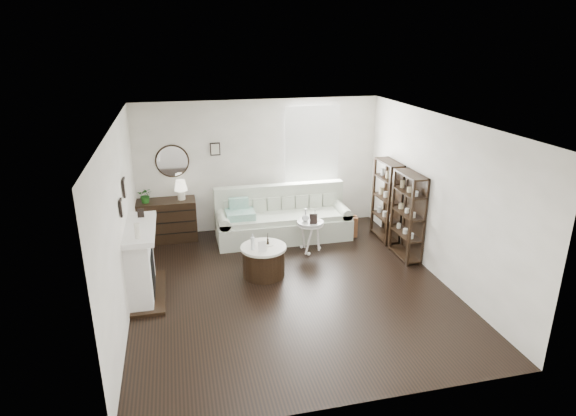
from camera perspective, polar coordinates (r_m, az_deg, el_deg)
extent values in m
plane|color=black|center=(7.97, 0.35, -9.33)|extent=(5.50, 5.50, 0.00)
plane|color=white|center=(7.07, 0.39, 10.19)|extent=(5.50, 5.50, 0.00)
plane|color=beige|center=(9.99, -3.37, 5.05)|extent=(5.00, 0.00, 5.00)
plane|color=beige|center=(5.02, 7.92, -10.57)|extent=(5.00, 0.00, 5.00)
plane|color=beige|center=(7.27, -19.15, -1.69)|extent=(0.00, 5.50, 5.50)
plane|color=beige|center=(8.33, 17.33, 1.18)|extent=(0.00, 5.50, 5.50)
cube|color=white|center=(10.15, 2.79, 6.75)|extent=(1.00, 0.02, 1.80)
cube|color=white|center=(10.09, 2.88, 6.67)|extent=(1.15, 0.02, 1.90)
cylinder|color=silver|center=(9.77, -13.56, 5.41)|extent=(0.60, 0.03, 0.60)
cube|color=black|center=(9.75, -8.63, 6.92)|extent=(0.20, 0.03, 0.26)
cube|color=white|center=(7.84, -17.08, -6.27)|extent=(0.34, 1.20, 1.10)
cube|color=black|center=(7.90, -16.75, -7.24)|extent=(0.30, 0.65, 0.70)
cube|color=white|center=(7.61, -17.13, -2.38)|extent=(0.44, 1.35, 0.08)
cube|color=black|center=(8.07, -16.13, -9.59)|extent=(0.50, 1.40, 0.05)
cylinder|color=beige|center=(7.14, -17.43, -2.58)|extent=(0.08, 0.08, 0.22)
cube|color=black|center=(7.95, -17.06, -0.59)|extent=(0.10, 0.03, 0.14)
cube|color=black|center=(7.14, -19.17, 0.06)|extent=(0.03, 0.18, 0.24)
cube|color=black|center=(7.73, -18.84, 2.33)|extent=(0.03, 0.22, 0.28)
cube|color=black|center=(9.72, 11.63, 0.87)|extent=(0.30, 0.80, 1.60)
cylinder|color=#C3B386|center=(9.59, 12.02, -1.19)|extent=(0.08, 0.08, 0.11)
cylinder|color=#C3B386|center=(9.80, 11.41, -0.68)|extent=(0.08, 0.08, 0.11)
cylinder|color=#C3B386|center=(10.02, 10.83, -0.20)|extent=(0.08, 0.08, 0.11)
cylinder|color=#C3B386|center=(9.46, 12.19, 1.08)|extent=(0.08, 0.08, 0.11)
cylinder|color=#C3B386|center=(9.68, 11.57, 1.54)|extent=(0.08, 0.08, 0.11)
cylinder|color=#C3B386|center=(9.89, 10.98, 1.98)|extent=(0.08, 0.08, 0.11)
cylinder|color=#C3B386|center=(9.34, 12.36, 3.40)|extent=(0.08, 0.08, 0.11)
cylinder|color=#C3B386|center=(9.56, 11.73, 3.82)|extent=(0.08, 0.08, 0.11)
cylinder|color=#C3B386|center=(9.78, 11.13, 4.21)|extent=(0.08, 0.08, 0.11)
cube|color=black|center=(8.96, 13.99, -0.94)|extent=(0.30, 0.80, 1.60)
cylinder|color=#C3B386|center=(8.85, 14.45, -3.20)|extent=(0.08, 0.08, 0.11)
cylinder|color=#C3B386|center=(9.05, 13.73, -2.61)|extent=(0.08, 0.08, 0.11)
cylinder|color=#C3B386|center=(9.26, 13.05, -2.04)|extent=(0.08, 0.08, 0.11)
cylinder|color=#C3B386|center=(8.71, 14.67, -0.77)|extent=(0.08, 0.08, 0.11)
cylinder|color=#C3B386|center=(8.91, 13.94, -0.22)|extent=(0.08, 0.08, 0.11)
cylinder|color=#C3B386|center=(9.12, 13.24, 0.29)|extent=(0.08, 0.08, 0.11)
cylinder|color=#C3B386|center=(8.58, 14.89, 1.74)|extent=(0.08, 0.08, 0.11)
cylinder|color=#C3B386|center=(8.79, 14.15, 2.23)|extent=(0.08, 0.08, 0.11)
cylinder|color=#C3B386|center=(9.00, 13.44, 2.70)|extent=(0.08, 0.08, 0.11)
cube|color=beige|center=(9.70, -0.55, -2.42)|extent=(2.66, 0.92, 0.43)
cube|color=beige|center=(9.58, -0.52, -1.01)|extent=(2.30, 0.74, 0.10)
cube|color=beige|center=(9.89, -1.02, 0.54)|extent=(2.66, 0.20, 0.82)
cube|color=beige|center=(9.51, -7.68, -2.74)|extent=(0.23, 0.87, 0.53)
cube|color=beige|center=(10.00, 6.22, -1.54)|extent=(0.23, 0.87, 0.53)
cube|color=#29976C|center=(9.38, -5.68, -0.79)|extent=(0.55, 0.45, 0.14)
cube|color=brown|center=(9.88, 6.36, -2.18)|extent=(0.66, 0.33, 0.42)
cube|color=black|center=(9.87, -14.41, -1.44)|extent=(1.24, 0.52, 0.83)
cube|color=black|center=(9.69, -14.33, -3.03)|extent=(1.19, 0.01, 0.02)
cube|color=black|center=(9.60, -14.44, -1.77)|extent=(1.19, 0.01, 0.02)
cube|color=black|center=(9.53, -14.56, -0.49)|extent=(1.19, 0.01, 0.01)
imported|color=#1E5819|center=(9.65, -16.53, 1.45)|extent=(0.30, 0.27, 0.30)
cylinder|color=black|center=(8.23, -2.90, -6.41)|extent=(0.71, 0.71, 0.49)
cylinder|color=beige|center=(8.12, -2.93, -4.71)|extent=(0.77, 0.77, 0.04)
cylinder|color=silver|center=(8.99, 2.65, -1.68)|extent=(0.49, 0.49, 0.03)
cylinder|color=white|center=(9.01, 2.65, -1.94)|extent=(0.51, 0.51, 0.02)
cylinder|color=white|center=(9.11, 2.62, -3.48)|extent=(0.04, 0.04, 0.57)
cylinder|color=silver|center=(7.95, -4.21, -4.03)|extent=(0.06, 0.06, 0.28)
cube|color=silver|center=(7.89, -3.07, -4.58)|extent=(0.14, 0.07, 0.18)
cube|color=black|center=(8.84, 3.03, -1.30)|extent=(0.15, 0.08, 0.19)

